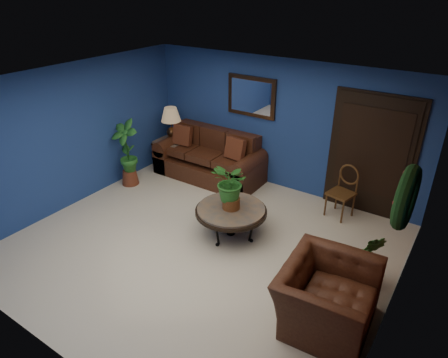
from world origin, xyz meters
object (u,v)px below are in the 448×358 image
Objects in this scene: sofa at (211,161)px; coffee_table at (231,211)px; side_chair at (344,188)px; table_lamp at (171,120)px; end_table at (173,146)px; armchair at (327,297)px.

coffee_table is (1.50, -1.55, 0.10)m from sofa.
table_lamp is at bearing -165.49° from side_chair.
sofa is 3.21× the size of table_lamp.
table_lamp is (-1.00, -0.03, 0.72)m from sofa.
coffee_table is 1.75× the size of end_table.
end_table is at bearing -178.04° from sofa.
end_table is at bearing 57.66° from armchair.
coffee_table is 0.96× the size of armchair.
table_lamp is 0.75× the size of side_chair.
side_chair is (3.78, 0.07, -0.53)m from table_lamp.
table_lamp is (0.00, 0.00, 0.59)m from end_table.
side_chair is (1.28, 1.59, 0.09)m from coffee_table.
end_table is (-1.00, -0.03, 0.13)m from sofa.
table_lamp is 3.82m from side_chair.
sofa is 1.95× the size of coffee_table.
armchair is (1.95, -0.92, -0.05)m from coffee_table.
sofa is 1.87× the size of armchair.
armchair is at bearing -61.59° from side_chair.
sofa is 2.79m from side_chair.
table_lamp is at bearing -178.04° from sofa.
table_lamp is 0.58× the size of armchair.
end_table is 0.55× the size of armchair.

